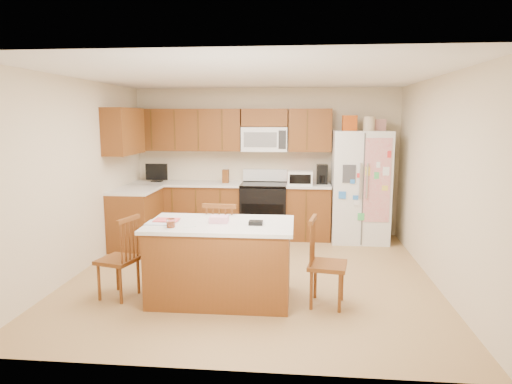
# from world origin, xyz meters

# --- Properties ---
(ground) EXTENTS (4.50, 4.50, 0.00)m
(ground) POSITION_xyz_m (0.00, 0.00, 0.00)
(ground) COLOR #A98950
(ground) RESTS_ON ground
(room_shell) EXTENTS (4.60, 4.60, 2.52)m
(room_shell) POSITION_xyz_m (0.00, 0.00, 1.44)
(room_shell) COLOR beige
(room_shell) RESTS_ON ground
(cabinetry) EXTENTS (3.36, 1.56, 2.15)m
(cabinetry) POSITION_xyz_m (-0.98, 1.79, 0.91)
(cabinetry) COLOR brown
(cabinetry) RESTS_ON ground
(stove) EXTENTS (0.76, 0.65, 1.13)m
(stove) POSITION_xyz_m (0.00, 1.94, 0.47)
(stove) COLOR black
(stove) RESTS_ON ground
(refrigerator) EXTENTS (0.90, 0.79, 2.04)m
(refrigerator) POSITION_xyz_m (1.57, 1.87, 0.92)
(refrigerator) COLOR white
(refrigerator) RESTS_ON ground
(island) EXTENTS (1.59, 0.94, 0.96)m
(island) POSITION_xyz_m (-0.26, -0.79, 0.44)
(island) COLOR brown
(island) RESTS_ON ground
(windsor_chair_left) EXTENTS (0.47, 0.49, 0.93)m
(windsor_chair_left) POSITION_xyz_m (-1.39, -0.86, 0.44)
(windsor_chair_left) COLOR brown
(windsor_chair_left) RESTS_ON ground
(windsor_chair_back) EXTENTS (0.45, 0.43, 0.99)m
(windsor_chair_back) POSITION_xyz_m (-0.34, -0.22, 0.47)
(windsor_chair_back) COLOR brown
(windsor_chair_back) RESTS_ON ground
(windsor_chair_right) EXTENTS (0.45, 0.47, 0.96)m
(windsor_chair_right) POSITION_xyz_m (0.88, -0.85, 0.45)
(windsor_chair_right) COLOR brown
(windsor_chair_right) RESTS_ON ground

